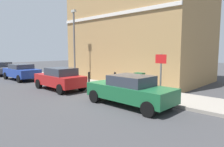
{
  "coord_description": "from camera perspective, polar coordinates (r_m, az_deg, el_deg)",
  "views": [
    {
      "loc": [
        -7.97,
        -7.08,
        2.59
      ],
      "look_at": [
        0.93,
        1.34,
        1.2
      ],
      "focal_mm": 31.97,
      "sensor_mm": 36.0,
      "label": 1
    }
  ],
  "objects": [
    {
      "name": "ground",
      "position": [
        10.97,
        1.76,
        -7.19
      ],
      "size": [
        80.0,
        80.0,
        0.0
      ],
      "primitive_type": "plane",
      "color": "#38383A"
    },
    {
      "name": "sidewalk",
      "position": [
        16.53,
        -9.67,
        -2.37
      ],
      "size": [
        2.77,
        30.0,
        0.15
      ],
      "primitive_type": "cube",
      "color": "gray",
      "rests_on": "ground"
    },
    {
      "name": "corner_building",
      "position": [
        18.44,
        7.61,
        12.9
      ],
      "size": [
        7.42,
        11.35,
        9.34
      ],
      "color": "#9E7A4C",
      "rests_on": "ground"
    },
    {
      "name": "car_green",
      "position": [
        9.49,
        5.14,
        -4.73
      ],
      "size": [
        1.88,
        4.34,
        1.45
      ],
      "rotation": [
        0.0,
        0.0,
        1.55
      ],
      "color": "#195933",
      "rests_on": "ground"
    },
    {
      "name": "car_red",
      "position": [
        13.74,
        -14.72,
        -1.36
      ],
      "size": [
        1.84,
        3.96,
        1.48
      ],
      "rotation": [
        0.0,
        0.0,
        1.55
      ],
      "color": "maroon",
      "rests_on": "ground"
    },
    {
      "name": "car_blue",
      "position": [
        19.55,
        -24.47,
        0.5
      ],
      "size": [
        1.9,
        4.08,
        1.42
      ],
      "rotation": [
        0.0,
        0.0,
        1.58
      ],
      "color": "navy",
      "rests_on": "ground"
    },
    {
      "name": "car_grey",
      "position": [
        24.55,
        -29.12,
        1.33
      ],
      "size": [
        1.86,
        4.24,
        1.42
      ],
      "rotation": [
        0.0,
        0.0,
        1.56
      ],
      "color": "slate",
      "rests_on": "ground"
    },
    {
      "name": "utility_cabinet",
      "position": [
        12.08,
        7.85,
        -2.68
      ],
      "size": [
        0.46,
        0.61,
        1.15
      ],
      "color": "#1E4C28",
      "rests_on": "sidewalk"
    },
    {
      "name": "bollard_near_cabinet",
      "position": [
        13.46,
        0.83,
        -1.58
      ],
      "size": [
        0.14,
        0.14,
        1.04
      ],
      "color": "black",
      "rests_on": "sidewalk"
    },
    {
      "name": "bollard_far_kerb",
      "position": [
        13.61,
        -6.59,
        -1.53
      ],
      "size": [
        0.14,
        0.14,
        1.04
      ],
      "color": "black",
      "rests_on": "sidewalk"
    },
    {
      "name": "street_sign",
      "position": [
        10.11,
        13.79,
        1.01
      ],
      "size": [
        0.08,
        0.6,
        2.3
      ],
      "color": "#59595B",
      "rests_on": "sidewalk"
    },
    {
      "name": "lamppost",
      "position": [
        16.72,
        -10.73,
        8.8
      ],
      "size": [
        0.2,
        0.44,
        5.72
      ],
      "color": "#59595B",
      "rests_on": "sidewalk"
    }
  ]
}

